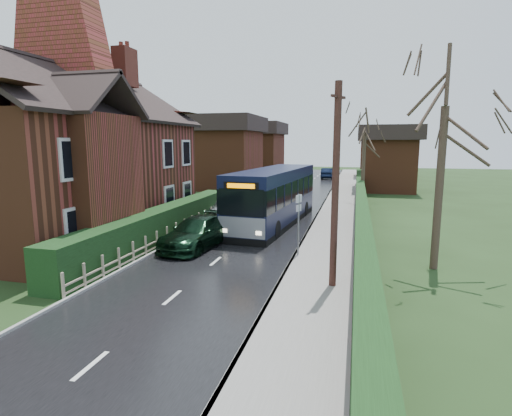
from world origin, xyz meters
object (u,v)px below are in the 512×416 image
(brick_house, at_px, (71,152))
(bus_stop_sign, at_px, (299,216))
(car_silver, at_px, (227,205))
(telegraph_pole, at_px, (335,188))
(car_green, at_px, (197,232))
(bus, at_px, (274,197))

(brick_house, height_order, bus_stop_sign, brick_house)
(car_silver, bearing_deg, telegraph_pole, -48.41)
(brick_house, bearing_deg, car_silver, 50.60)
(car_silver, bearing_deg, bus_stop_sign, -46.20)
(bus_stop_sign, bearing_deg, car_silver, 144.97)
(car_silver, relative_size, car_green, 0.91)
(bus, height_order, car_green, bus)
(bus_stop_sign, bearing_deg, bus, 129.99)
(brick_house, distance_m, bus, 11.23)
(brick_house, xyz_separation_m, bus, (9.53, 5.26, -2.74))
(car_green, height_order, bus_stop_sign, bus_stop_sign)
(bus, height_order, bus_stop_sign, bus)
(brick_house, distance_m, car_silver, 10.03)
(brick_house, distance_m, telegraph_pole, 14.40)
(brick_house, xyz_separation_m, bus_stop_sign, (11.93, -1.44, -2.57))
(bus, bearing_deg, brick_house, -146.07)
(bus, xyz_separation_m, car_green, (-2.40, -6.04, -0.94))
(bus, relative_size, car_green, 2.29)
(bus_stop_sign, relative_size, telegraph_pole, 0.41)
(brick_house, bearing_deg, car_green, -6.21)
(brick_house, bearing_deg, bus, 28.91)
(car_green, bearing_deg, brick_house, -178.47)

